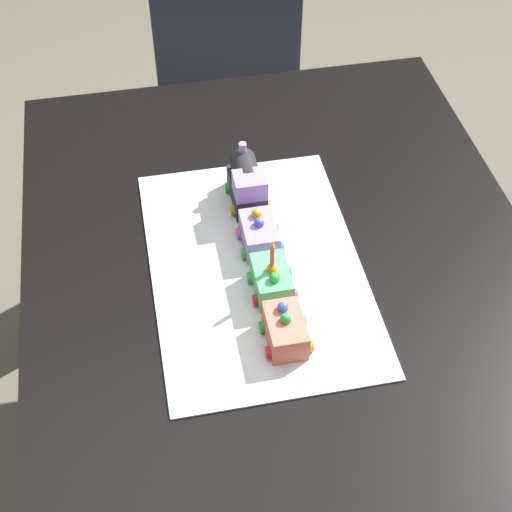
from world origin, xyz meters
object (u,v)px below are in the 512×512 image
birthday_candle (272,252)px  cake_car_gondola_coral (285,330)px  chair (230,88)px  cake_locomotive (247,184)px  cake_car_flatbed_mint_green (272,280)px  dining_table (290,324)px  cake_car_tanker_lavender (259,234)px

birthday_candle → cake_car_gondola_coral: bearing=-0.0°
chair → cake_locomotive: (0.79, -0.09, 0.32)m
cake_car_flatbed_mint_green → birthday_candle: 0.07m
cake_locomotive → cake_car_flatbed_mint_green: 0.25m
chair → cake_car_gondola_coral: bearing=96.4°
chair → cake_locomotive: size_ratio=6.14×
chair → cake_car_flatbed_mint_green: 1.08m
cake_locomotive → cake_car_gondola_coral: bearing=-0.0°
cake_car_flatbed_mint_green → cake_car_gondola_coral: (0.12, 0.00, 0.00)m
cake_car_flatbed_mint_green → cake_car_gondola_coral: 0.12m
chair → cake_car_gondola_coral: chair is taller
cake_car_gondola_coral → cake_car_flatbed_mint_green: bearing=180.0°
cake_car_flatbed_mint_green → birthday_candle: (-0.00, 0.00, 0.07)m
cake_locomotive → cake_car_flatbed_mint_green: bearing=-0.0°
chair → birthday_candle: 1.10m
cake_locomotive → dining_table: bearing=8.9°
cake_locomotive → cake_car_tanker_lavender: size_ratio=1.40×
cake_car_tanker_lavender → cake_car_gondola_coral: size_ratio=1.00×
chair → cake_car_gondola_coral: 1.19m
cake_locomotive → cake_car_gondola_coral: 0.36m
dining_table → cake_car_gondola_coral: cake_car_gondola_coral is taller
cake_locomotive → cake_car_tanker_lavender: bearing=-0.0°
dining_table → birthday_candle: birthday_candle is taller
dining_table → cake_locomotive: 0.30m
chair → cake_car_tanker_lavender: (0.91, -0.09, 0.30)m
chair → birthday_candle: bearing=95.9°
cake_car_tanker_lavender → cake_car_gondola_coral: 0.24m
birthday_candle → cake_car_flatbed_mint_green: bearing=-0.0°
dining_table → chair: bearing=177.1°
dining_table → cake_locomotive: (-0.25, -0.04, 0.16)m
dining_table → cake_car_gondola_coral: (0.12, -0.04, 0.14)m
chair → cake_car_flatbed_mint_green: bearing=95.9°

